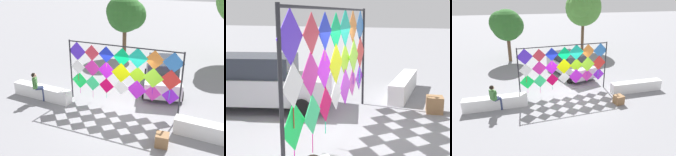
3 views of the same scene
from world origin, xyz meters
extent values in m
plane|color=gray|center=(0.00, 0.00, 0.00)|extent=(120.00, 120.00, 0.00)
cube|color=white|center=(4.22, -0.31, 0.33)|extent=(3.31, 0.51, 0.66)
cylinder|color=#232328|center=(-2.90, 0.49, 1.52)|extent=(0.07, 0.07, 3.03)
cylinder|color=#232328|center=(2.50, 0.75, 1.52)|extent=(0.07, 0.07, 3.03)
cylinder|color=#232328|center=(-0.20, 0.62, 2.98)|extent=(5.40, 0.31, 0.06)
cube|color=#15F257|center=(-2.45, 0.54, 0.99)|extent=(0.88, 0.05, 0.88)
cube|color=#34E984|center=(-1.71, 0.54, 0.97)|extent=(0.80, 0.05, 0.80)
cylinder|color=#E5168A|center=(-1.71, 0.55, 0.38)|extent=(0.02, 0.02, 0.39)
cube|color=#E0064F|center=(-0.96, 0.58, 0.96)|extent=(0.78, 0.05, 0.78)
cylinder|color=#16E5A0|center=(-0.96, 0.59, 0.44)|extent=(0.02, 0.02, 0.27)
cube|color=white|center=(-0.22, 0.62, 1.01)|extent=(0.76, 0.05, 0.76)
cube|color=#BD22DC|center=(0.55, 0.66, 1.01)|extent=(0.94, 0.06, 0.94)
cube|color=#D030AC|center=(1.29, 0.71, 0.98)|extent=(0.79, 0.05, 0.79)
cube|color=#861EDE|center=(2.09, 0.75, 0.97)|extent=(0.78, 0.05, 0.78)
cube|color=white|center=(-2.49, 0.50, 1.72)|extent=(0.77, 0.05, 0.77)
cylinder|color=red|center=(-2.49, 0.51, 1.16)|extent=(0.02, 0.02, 0.36)
cube|color=#D728A0|center=(-1.71, 0.56, 1.76)|extent=(0.85, 0.05, 0.85)
cylinder|color=#16E557|center=(-1.71, 0.57, 1.21)|extent=(0.02, 0.02, 0.26)
cube|color=#D51CF5|center=(-0.97, 0.59, 1.74)|extent=(0.86, 0.05, 0.86)
cylinder|color=#36E516|center=(-0.97, 0.60, 1.07)|extent=(0.02, 0.02, 0.47)
cube|color=#DEEB05|center=(-0.22, 0.62, 1.73)|extent=(0.95, 0.06, 0.95)
cylinder|color=#2216E5|center=(-0.23, 0.63, 1.01)|extent=(0.02, 0.02, 0.49)
cube|color=#9BE819|center=(0.56, 0.68, 1.72)|extent=(0.83, 0.05, 0.84)
cube|color=#9CF82D|center=(1.28, 0.67, 1.72)|extent=(0.94, 0.06, 0.94)
cylinder|color=#7416E5|center=(1.28, 0.68, 1.09)|extent=(0.02, 0.02, 0.33)
cube|color=red|center=(2.04, 0.71, 1.75)|extent=(0.94, 0.06, 0.94)
cylinder|color=#16E0E5|center=(2.04, 0.72, 1.03)|extent=(0.02, 0.02, 0.48)
cube|color=#4F2BDB|center=(-2.50, 0.52, 2.51)|extent=(0.92, 0.06, 0.93)
cube|color=#D83345|center=(-1.69, 0.54, 2.52)|extent=(0.77, 0.05, 0.77)
cube|color=#1A2FD9|center=(-0.96, 0.58, 2.52)|extent=(0.78, 0.05, 0.78)
cylinder|color=yellow|center=(-0.96, 0.59, 2.02)|extent=(0.02, 0.02, 0.23)
cube|color=#05DA71|center=(-0.19, 0.64, 2.48)|extent=(0.86, 0.05, 0.86)
cube|color=#17CEAA|center=(0.54, 0.66, 2.53)|extent=(0.95, 0.06, 0.95)
cube|color=orange|center=(1.29, 0.71, 2.53)|extent=(0.89, 0.05, 0.89)
cube|color=#3278CC|center=(2.09, 0.74, 2.52)|extent=(0.93, 0.06, 0.93)
cube|color=#B7B7BC|center=(0.99, 3.58, 0.66)|extent=(2.93, 4.59, 0.76)
cube|color=#282D38|center=(0.94, 3.73, 1.35)|extent=(2.20, 2.73, 0.61)
cylinder|color=black|center=(2.26, 2.45, 0.28)|extent=(0.37, 0.61, 0.57)
cylinder|color=black|center=(0.51, 1.94, 0.28)|extent=(0.37, 0.61, 0.57)
cylinder|color=black|center=(1.46, 5.22, 0.28)|extent=(0.37, 0.61, 0.57)
cube|color=olive|center=(2.38, -1.49, 0.25)|extent=(0.54, 0.54, 0.49)
camera|label=1|loc=(4.03, -9.17, 5.83)|focal=39.97mm
camera|label=2|loc=(-6.84, -1.92, 2.86)|focal=49.60mm
camera|label=3|loc=(-3.12, -10.56, 5.63)|focal=32.86mm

